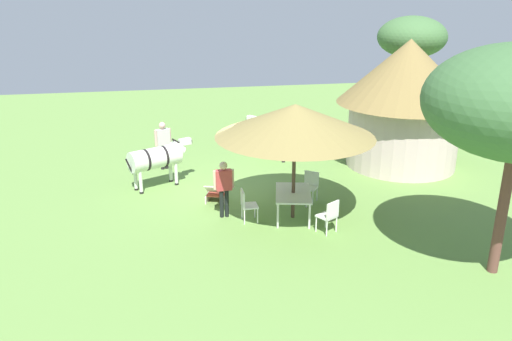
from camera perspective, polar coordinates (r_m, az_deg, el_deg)
ground_plane at (r=15.84m, az=-1.98°, el=-2.72°), size 36.00×36.00×0.00m
thatched_hut at (r=18.63m, az=16.21°, el=7.79°), size 4.73×4.73×4.41m
shade_umbrella at (r=13.48m, az=4.35°, el=5.54°), size 4.21×4.21×3.19m
patio_dining_table at (r=14.13m, az=4.13°, el=-2.70°), size 1.70×1.27×0.74m
patio_chair_near_lawn at (r=13.91m, az=-1.05°, el=-3.67°), size 0.45×0.43×0.90m
patio_chair_east_end at (r=13.39m, az=8.10°, el=-4.82°), size 0.59×0.59×0.90m
patio_chair_west_end at (r=15.30m, az=6.00°, el=-1.55°), size 0.60×0.60×0.90m
guest_beside_umbrella at (r=14.04m, az=-3.58°, el=-1.51°), size 0.23×0.58×1.61m
standing_watcher at (r=18.09m, az=-10.22°, el=3.22°), size 0.36×0.57×1.68m
striped_lounge_chair at (r=15.31m, az=-4.46°, el=-2.56°), size 0.93×0.76×0.64m
zebra_nearest_camera at (r=16.45m, az=-10.93°, el=1.35°), size 1.33×2.10×1.50m
zebra_by_umbrella at (r=19.02m, az=1.86°, el=4.27°), size 1.74×1.62×1.53m
acacia_tree_right_background at (r=22.58m, az=16.84°, el=13.87°), size 2.79×2.79×4.94m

